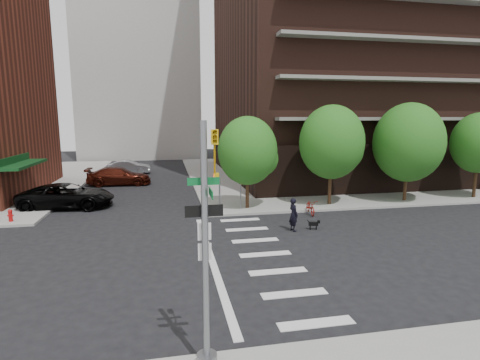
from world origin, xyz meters
TOP-DOWN VIEW (x-y plane):
  - ground at (0.00, 0.00)m, footprint 120.00×120.00m
  - sidewalk_ne at (20.50, 23.50)m, footprint 39.00×33.00m
  - crosswalk at (2.21, -0.00)m, footprint 3.85×13.00m
  - tree_a at (4.00, 8.50)m, footprint 4.00×4.00m
  - tree_b at (10.00, 8.50)m, footprint 4.50×4.50m
  - tree_c at (16.00, 8.50)m, footprint 5.00×5.00m
  - tree_d at (22.00, 8.50)m, footprint 4.00×4.00m
  - traffic_signal at (-0.47, -7.49)m, footprint 0.90×0.75m
  - pedestrian_signal at (2.32, 7.92)m, footprint 2.18×0.67m
  - fire_hydrant at (-10.50, 7.80)m, footprint 0.24×0.24m
  - parked_car_black at (-8.20, 11.39)m, footprint 3.37×6.43m
  - parked_car_maroon at (-5.74, 20.17)m, footprint 2.45×5.82m
  - parked_car_silver at (-5.50, 27.48)m, footprint 1.76×4.67m
  - scooter at (7.79, 6.50)m, footprint 0.86×1.90m
  - dog_walker at (5.47, 3.24)m, footprint 0.76×0.59m
  - dog at (6.70, 3.24)m, footprint 0.64×0.31m

SIDE VIEW (x-z plane):
  - ground at x=0.00m, z-range 0.00..0.00m
  - crosswalk at x=2.21m, z-range 0.00..0.01m
  - sidewalk_ne at x=20.50m, z-range 0.00..0.15m
  - dog at x=6.70m, z-range 0.07..0.60m
  - scooter at x=7.79m, z-range 0.00..0.96m
  - fire_hydrant at x=-10.50m, z-range 0.19..0.92m
  - parked_car_silver at x=-5.50m, z-range 0.00..1.52m
  - parked_car_maroon at x=-5.74m, z-range 0.00..1.68m
  - parked_car_black at x=-8.20m, z-range 0.00..1.73m
  - dog_walker at x=5.47m, z-range 0.00..1.86m
  - pedestrian_signal at x=2.32m, z-range 0.55..3.15m
  - traffic_signal at x=-0.47m, z-range -0.30..5.70m
  - tree_a at x=4.00m, z-range 1.09..6.99m
  - tree_d at x=22.00m, z-range 1.24..7.44m
  - tree_c at x=16.00m, z-range 1.05..7.85m
  - tree_b at x=10.00m, z-range 1.22..7.87m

